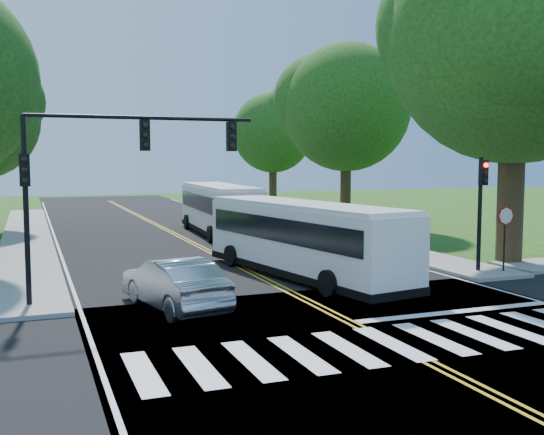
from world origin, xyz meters
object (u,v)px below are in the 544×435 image
signal_ne (481,198)px  bus_lead (303,238)px  bus_follow (219,208)px  hatchback (174,284)px  signal_nw (107,162)px  suv (330,236)px  dark_sedan (325,237)px

signal_ne → bus_lead: bearing=164.3°
bus_follow → hatchback: 18.92m
bus_lead → hatchback: size_ratio=2.42×
signal_nw → suv: size_ratio=1.43×
signal_nw → suv: (11.50, 7.92, -3.67)m
signal_nw → suv: 14.44m
signal_nw → hatchback: signal_nw is taller
suv → bus_follow: bearing=-71.7°
signal_ne → dark_sedan: signal_ne is taller
signal_nw → hatchback: 4.26m
bus_follow → hatchback: size_ratio=2.49×
bus_lead → dark_sedan: 7.64m
hatchback → signal_nw: bearing=-53.3°
signal_nw → hatchback: bearing=-41.2°
bus_follow → signal_nw: bearing=66.3°
signal_ne → hatchback: signal_ne is taller
suv → dark_sedan: suv is taller
signal_nw → hatchback: (1.71, -1.50, -3.60)m
bus_lead → dark_sedan: (4.05, 6.42, -0.90)m
bus_lead → bus_follow: (0.89, 14.35, 0.06)m
hatchback → dark_sedan: bearing=-146.8°
signal_nw → signal_ne: 14.13m
suv → bus_lead: bearing=52.5°
hatchback → bus_follow: bearing=-122.3°
bus_lead → signal_ne: bearing=154.4°
bus_lead → suv: bus_lead is taller
signal_ne → bus_lead: (-6.69, 1.88, -1.46)m
signal_nw → bus_follow: size_ratio=0.62×
bus_follow → dark_sedan: bearing=115.0°
bus_follow → bus_lead: bearing=89.7°
dark_sedan → hatchback: bearing=28.0°
bus_lead → hatchback: bus_lead is taller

